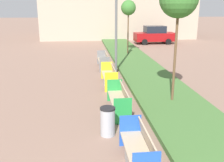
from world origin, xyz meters
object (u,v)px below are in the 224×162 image
bench_green_frame (119,102)px  street_lamp_post (116,6)px  bench_yellow_frame (110,77)px  litter_bin (108,121)px  bench_blue_frame (138,152)px  parked_car_distant (155,35)px  bench_grey_frame (104,62)px  sapling_tree_far (128,8)px

bench_green_frame → street_lamp_post: street_lamp_post is taller
bench_yellow_frame → litter_bin: bench_yellow_frame is taller
bench_blue_frame → parked_car_distant: size_ratio=0.46×
bench_grey_frame → street_lamp_post: (0.61, -1.50, 3.53)m
litter_bin → bench_blue_frame: bearing=-69.9°
bench_green_frame → sapling_tree_far: sapling_tree_far is taller
bench_grey_frame → bench_yellow_frame: bearing=-90.0°
street_lamp_post → sapling_tree_far: bearing=73.5°
bench_green_frame → sapling_tree_far: (2.28, 11.43, 3.32)m
bench_green_frame → litter_bin: size_ratio=2.56×
bench_green_frame → litter_bin: 1.97m
bench_blue_frame → sapling_tree_far: 15.51m
bench_yellow_frame → sapling_tree_far: sapling_tree_far is taller
litter_bin → street_lamp_post: 8.50m
bench_yellow_frame → bench_green_frame: bearing=-90.0°
bench_green_frame → street_lamp_post: 6.82m
bench_yellow_frame → bench_grey_frame: (0.00, 3.77, 0.00)m
bench_blue_frame → litter_bin: (-0.61, 1.68, 0.10)m
bench_blue_frame → bench_yellow_frame: bearing=90.0°
bench_yellow_frame → bench_grey_frame: same height
bench_yellow_frame → parked_car_distant: bearing=66.5°
bench_grey_frame → litter_bin: bench_grey_frame is taller
bench_green_frame → parked_car_distant: parked_car_distant is taller
bench_green_frame → sapling_tree_far: 12.12m
bench_blue_frame → bench_grey_frame: (0.01, 10.85, 0.01)m
street_lamp_post → parked_car_distant: bearing=65.1°
bench_yellow_frame → bench_grey_frame: size_ratio=0.99×
bench_blue_frame → bench_green_frame: same height
bench_blue_frame → bench_yellow_frame: (0.01, 7.08, 0.01)m
bench_blue_frame → bench_green_frame: (0.00, 3.54, 0.01)m
bench_grey_frame → bench_blue_frame: bearing=-90.0°
bench_green_frame → bench_blue_frame: bearing=-90.1°
bench_grey_frame → parked_car_distant: size_ratio=0.57×
litter_bin → sapling_tree_far: size_ratio=0.21×
bench_green_frame → bench_yellow_frame: bearing=90.0°
street_lamp_post → bench_grey_frame: bearing=112.1°
street_lamp_post → bench_yellow_frame: bearing=-105.0°
litter_bin → sapling_tree_far: (2.90, 13.30, 3.23)m
street_lamp_post → sapling_tree_far: 5.87m
bench_grey_frame → parked_car_distant: bearing=59.5°
litter_bin → parked_car_distant: parked_car_distant is taller
bench_grey_frame → litter_bin: size_ratio=2.63×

